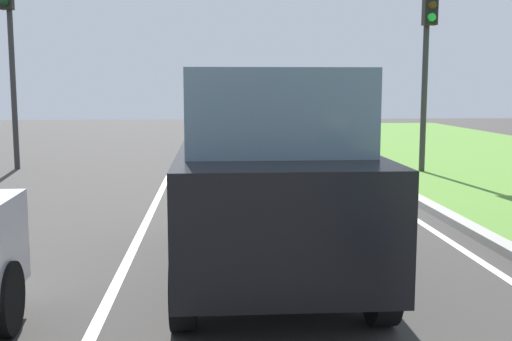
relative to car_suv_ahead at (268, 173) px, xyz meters
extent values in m
plane|color=#383533|center=(-0.96, 4.35, -1.17)|extent=(60.00, 60.00, 0.00)
cube|color=silver|center=(-1.66, 4.35, -1.16)|extent=(0.12, 32.00, 0.01)
cube|color=silver|center=(2.64, 4.35, -1.16)|extent=(0.12, 32.00, 0.01)
cube|color=#9E9B93|center=(3.14, 4.35, -1.11)|extent=(0.24, 48.00, 0.12)
cube|color=black|center=(0.00, 0.04, -0.24)|extent=(1.90, 4.50, 1.10)
cube|color=slate|center=(0.00, -0.11, 0.71)|extent=(1.70, 2.70, 0.80)
cylinder|color=black|center=(-0.87, 1.57, -0.79)|extent=(0.22, 0.76, 0.76)
cylinder|color=black|center=(0.87, 1.57, -0.79)|extent=(0.22, 0.76, 0.76)
cylinder|color=black|center=(-0.87, -1.49, -0.79)|extent=(0.22, 0.76, 0.76)
cylinder|color=black|center=(0.87, -1.49, -0.79)|extent=(0.22, 0.76, 0.76)
cylinder|color=black|center=(-2.41, -1.52, -0.85)|extent=(0.24, 0.65, 0.64)
cylinder|color=#2D2D2D|center=(4.51, 8.11, 1.25)|extent=(0.14, 0.14, 4.84)
cube|color=black|center=(4.51, 7.91, 2.83)|extent=(0.32, 0.24, 0.90)
sphere|color=#382B0C|center=(4.51, 7.78, 2.83)|extent=(0.20, 0.20, 0.20)
sphere|color=green|center=(4.51, 7.78, 2.55)|extent=(0.20, 0.20, 0.20)
cylinder|color=#2D2D2D|center=(-5.67, 9.72, 1.44)|extent=(0.14, 0.14, 5.22)
sphere|color=black|center=(-5.67, 9.39, 3.01)|extent=(0.20, 0.20, 0.20)
camera|label=1|loc=(-0.61, -6.81, 0.95)|focal=44.04mm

